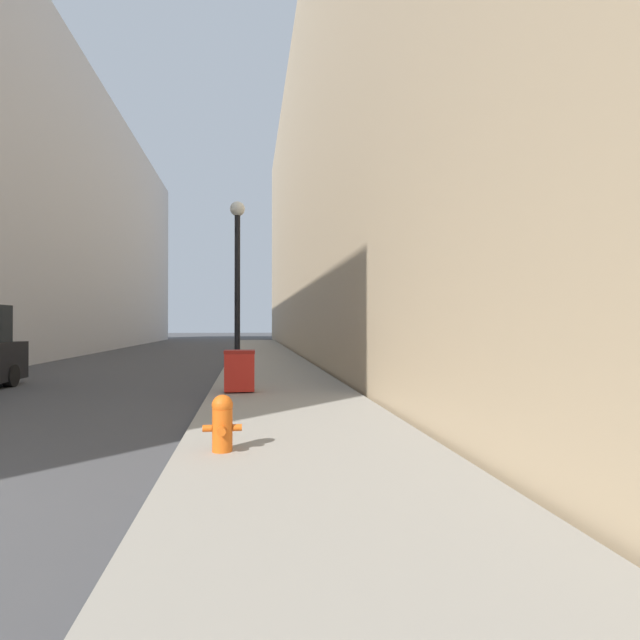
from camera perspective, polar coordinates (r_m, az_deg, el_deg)
name	(u,v)px	position (r m, az deg, el deg)	size (l,w,h in m)	color
sidewalk_right	(268,363)	(22.22, -5.97, -4.91)	(3.57, 60.00, 0.14)	gray
building_right_stone	(390,190)	(32.47, 8.00, 14.50)	(12.00, 60.00, 20.36)	tan
fire_hydrant	(222,422)	(6.70, -11.10, -11.32)	(0.50, 0.39, 0.73)	#D15614
trash_bin	(240,370)	(12.30, -9.18, -5.71)	(0.74, 0.58, 1.01)	red
lamppost	(237,274)	(15.27, -9.43, 5.20)	(0.44, 0.44, 5.35)	black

